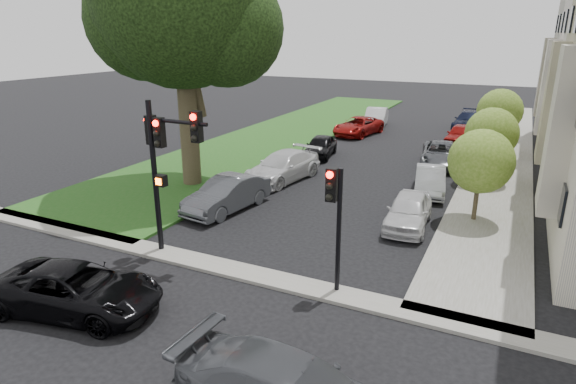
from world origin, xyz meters
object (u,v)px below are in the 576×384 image
at_px(car_parked_3, 461,135).
at_px(car_parked_7, 320,146).
at_px(small_tree_a, 481,161).
at_px(car_parked_9, 376,118).
at_px(car_parked_5, 227,194).
at_px(eucalyptus, 180,0).
at_px(car_cross_near, 76,289).
at_px(traffic_signal_secondary, 335,208).
at_px(car_parked_0, 408,211).
at_px(car_parked_2, 441,154).
at_px(car_parked_1, 430,180).
at_px(traffic_signal_main, 163,151).
at_px(car_parked_8, 358,126).
at_px(car_parked_6, 283,167).
at_px(small_tree_c, 500,111).
at_px(car_parked_4, 468,121).
at_px(small_tree_b, 492,134).

xyz_separation_m(car_parked_3, car_parked_7, (-7.67, -7.59, -0.03)).
bearing_deg(small_tree_a, car_parked_9, 116.76).
xyz_separation_m(car_parked_3, car_parked_5, (-7.71, -18.61, 0.04)).
bearing_deg(eucalyptus, car_cross_near, -68.83).
xyz_separation_m(traffic_signal_secondary, car_parked_0, (0.93, 6.30, -2.08)).
bearing_deg(car_cross_near, small_tree_a, -49.34).
distance_m(car_parked_2, car_parked_9, 12.61).
xyz_separation_m(car_cross_near, car_parked_1, (7.16, 15.29, -0.02)).
distance_m(traffic_signal_main, car_parked_8, 23.53).
distance_m(traffic_signal_main, traffic_signal_secondary, 6.32).
relative_size(car_parked_3, car_parked_7, 1.05).
xyz_separation_m(traffic_signal_secondary, car_parked_8, (-6.68, 23.36, -2.08)).
height_order(car_parked_2, car_parked_9, car_parked_9).
xyz_separation_m(car_cross_near, car_parked_2, (6.81, 21.01, 0.01)).
xyz_separation_m(car_parked_3, car_parked_9, (-7.31, 4.05, 0.07)).
relative_size(car_cross_near, car_parked_7, 1.24).
bearing_deg(small_tree_a, car_parked_6, 169.39).
bearing_deg(small_tree_a, car_parked_1, 127.86).
height_order(car_parked_3, car_parked_7, car_parked_3).
relative_size(traffic_signal_secondary, car_parked_2, 0.80).
bearing_deg(traffic_signal_secondary, car_parked_7, 113.26).
bearing_deg(small_tree_c, car_parked_4, 107.52).
bearing_deg(traffic_signal_main, car_cross_near, -89.76).
xyz_separation_m(traffic_signal_secondary, car_parked_3, (0.92, 23.31, -2.07)).
xyz_separation_m(small_tree_a, car_parked_8, (-10.01, 15.30, -1.93)).
bearing_deg(car_parked_2, car_parked_3, 79.41).
bearing_deg(car_parked_1, eucalyptus, -170.75).
bearing_deg(car_parked_4, car_parked_2, -88.67).
bearing_deg(traffic_signal_secondary, car_parked_1, 85.16).
relative_size(traffic_signal_main, car_parked_5, 1.20).
height_order(car_parked_5, car_parked_7, car_parked_5).
bearing_deg(car_parked_4, small_tree_b, -78.18).
bearing_deg(car_parked_0, car_parked_3, 86.18).
bearing_deg(car_parked_2, car_parked_4, 81.24).
height_order(traffic_signal_main, car_cross_near, traffic_signal_main).
height_order(eucalyptus, small_tree_a, eucalyptus).
relative_size(small_tree_a, car_parked_6, 0.75).
distance_m(car_parked_2, car_parked_6, 10.00).
relative_size(car_parked_2, car_parked_9, 1.05).
distance_m(small_tree_c, car_parked_9, 11.63).
xyz_separation_m(car_parked_8, car_parked_9, (0.28, 3.99, 0.08)).
relative_size(small_tree_a, car_parked_3, 0.95).
distance_m(small_tree_a, small_tree_c, 13.25).
relative_size(small_tree_c, car_parked_0, 1.04).
bearing_deg(car_parked_2, car_parked_7, -178.82).
height_order(traffic_signal_main, car_parked_8, traffic_signal_main).
height_order(eucalyptus, car_parked_9, eucalyptus).
relative_size(small_tree_b, car_cross_near, 0.81).
relative_size(small_tree_a, car_parked_1, 0.99).
relative_size(small_tree_c, car_parked_7, 1.07).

